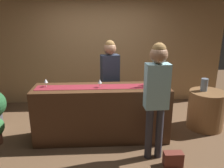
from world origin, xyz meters
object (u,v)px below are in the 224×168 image
at_px(wine_bottle_amber, 146,81).
at_px(bartender, 110,74).
at_px(round_side_table, 206,110).
at_px(customer_sipping, 157,89).
at_px(handbag, 173,159).
at_px(wine_glass_mid_counter, 100,82).
at_px(wine_bottle_green, 153,79).
at_px(wine_glass_near_customer, 46,81).
at_px(vase_on_side_table, 204,85).

bearing_deg(wine_bottle_amber, bartender, 132.28).
distance_m(wine_bottle_amber, round_side_table, 1.50).
xyz_separation_m(customer_sipping, handbag, (0.24, -0.23, -1.00)).
distance_m(wine_glass_mid_counter, round_side_table, 2.19).
bearing_deg(wine_bottle_green, bartender, 144.19).
bearing_deg(customer_sipping, wine_glass_near_customer, 156.97).
xyz_separation_m(wine_bottle_amber, vase_on_side_table, (1.21, 0.41, -0.22)).
xyz_separation_m(wine_glass_mid_counter, handbag, (1.05, -0.82, -0.96)).
bearing_deg(wine_bottle_green, wine_bottle_amber, -142.03).
bearing_deg(bartender, vase_on_side_table, 159.40).
distance_m(wine_glass_near_customer, wine_glass_mid_counter, 0.91).
xyz_separation_m(wine_glass_mid_counter, round_side_table, (2.05, 0.33, -0.70)).
bearing_deg(wine_bottle_amber, vase_on_side_table, 18.65).
bearing_deg(bartender, wine_bottle_amber, 118.61).
distance_m(bartender, handbag, 1.91).
bearing_deg(wine_bottle_amber, wine_bottle_green, 37.97).
height_order(wine_glass_mid_counter, round_side_table, wine_glass_mid_counter).
bearing_deg(handbag, vase_on_side_table, 52.53).
relative_size(wine_bottle_amber, wine_glass_near_customer, 2.10).
bearing_deg(wine_glass_mid_counter, bartender, 71.98).
relative_size(wine_glass_near_customer, handbag, 0.51).
relative_size(bartender, vase_on_side_table, 7.03).
xyz_separation_m(customer_sipping, vase_on_side_table, (1.17, 0.98, -0.25)).
height_order(wine_bottle_amber, wine_glass_mid_counter, wine_bottle_amber).
distance_m(wine_bottle_green, bartender, 0.88).
height_order(vase_on_side_table, handbag, vase_on_side_table).
relative_size(wine_bottle_amber, handbag, 1.08).
relative_size(wine_glass_near_customer, bartender, 0.09).
relative_size(bartender, customer_sipping, 0.95).
bearing_deg(vase_on_side_table, bartender, 173.07).
relative_size(wine_glass_near_customer, wine_glass_mid_counter, 1.00).
distance_m(wine_glass_near_customer, vase_on_side_table, 2.91).
relative_size(round_side_table, handbag, 2.64).
relative_size(wine_glass_near_customer, round_side_table, 0.19).
xyz_separation_m(wine_glass_near_customer, wine_glass_mid_counter, (0.90, -0.08, 0.00)).
xyz_separation_m(wine_bottle_amber, bartender, (-0.57, 0.63, -0.04)).
bearing_deg(customer_sipping, round_side_table, 34.69).
bearing_deg(handbag, wine_glass_mid_counter, 142.16).
bearing_deg(handbag, wine_bottle_green, 98.76).
xyz_separation_m(wine_bottle_green, wine_glass_near_customer, (-1.82, -0.01, -0.01)).
height_order(bartender, customer_sipping, customer_sipping).
bearing_deg(bartender, wine_glass_mid_counter, 58.32).
relative_size(wine_glass_mid_counter, round_side_table, 0.19).
bearing_deg(wine_glass_mid_counter, round_side_table, 9.13).
distance_m(round_side_table, vase_on_side_table, 0.50).
xyz_separation_m(wine_glass_mid_counter, vase_on_side_table, (1.98, 0.39, -0.21)).
relative_size(vase_on_side_table, handbag, 0.86).
bearing_deg(round_side_table, handbag, -130.89).
relative_size(wine_glass_mid_counter, customer_sipping, 0.08).
height_order(wine_glass_near_customer, vase_on_side_table, wine_glass_near_customer).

